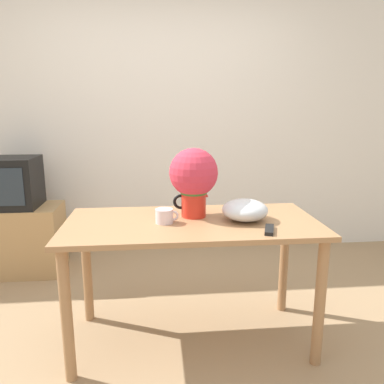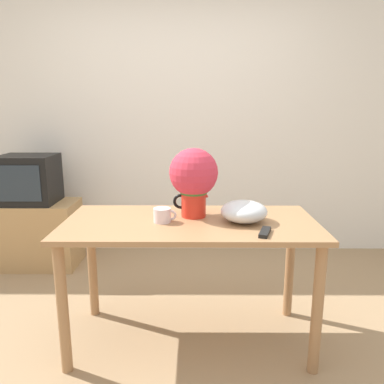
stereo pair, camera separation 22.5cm
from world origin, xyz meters
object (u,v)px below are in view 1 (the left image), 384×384
Objects in this scene: flower_vase at (194,178)px; coffee_mug at (165,216)px; white_bowl at (245,210)px; tv_set at (9,183)px.

coffee_mug is (-0.18, -0.12, -0.20)m from flower_vase.
coffee_mug is 0.47m from white_bowl.
white_bowl is at bearing -20.86° from flower_vase.
coffee_mug is at bearing -42.19° from tv_set.
tv_set is at bearing 137.81° from coffee_mug.
flower_vase is 1.54× the size of white_bowl.
coffee_mug is at bearing -146.06° from flower_vase.
white_bowl is (0.29, -0.11, -0.18)m from flower_vase.
tv_set is (-1.76, 1.16, -0.03)m from white_bowl.
white_bowl is at bearing 1.06° from coffee_mug.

